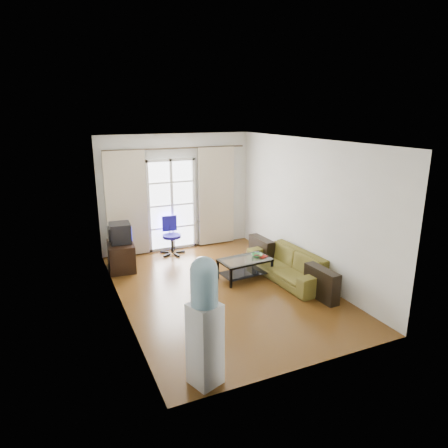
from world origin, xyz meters
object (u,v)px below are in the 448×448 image
at_px(tv_stand, 121,256).
at_px(water_cooler, 205,320).
at_px(sofa, 288,265).
at_px(coffee_table, 245,266).
at_px(crt_tv, 119,233).
at_px(task_chair, 172,243).

relative_size(tv_stand, water_cooler, 0.48).
xyz_separation_m(sofa, coffee_table, (-0.77, 0.35, -0.02)).
bearing_deg(coffee_table, water_cooler, -125.49).
relative_size(sofa, tv_stand, 2.55).
bearing_deg(coffee_table, crt_tv, 143.96).
bearing_deg(sofa, tv_stand, -125.53).
bearing_deg(crt_tv, coffee_table, -32.16).
distance_m(coffee_table, task_chair, 2.16).
bearing_deg(crt_tv, task_chair, 23.04).
distance_m(sofa, water_cooler, 3.52).
bearing_deg(task_chair, crt_tv, -157.64).
xyz_separation_m(coffee_table, crt_tv, (-2.12, 1.54, 0.51)).
height_order(coffee_table, tv_stand, tv_stand).
height_order(crt_tv, task_chair, crt_tv).
distance_m(sofa, coffee_table, 0.85).
bearing_deg(task_chair, water_cooler, -98.74).
xyz_separation_m(task_chair, water_cooler, (-0.97, -4.58, 0.59)).
bearing_deg(sofa, task_chair, -147.51).
xyz_separation_m(coffee_table, water_cooler, (-1.86, -2.61, 0.59)).
distance_m(task_chair, water_cooler, 4.72).
distance_m(tv_stand, task_chair, 1.32).
relative_size(coffee_table, task_chair, 1.20).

